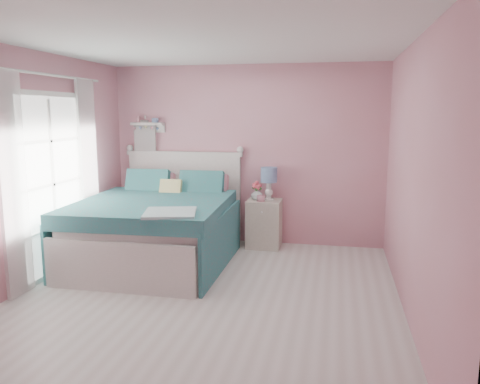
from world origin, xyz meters
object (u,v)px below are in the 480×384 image
(bed, at_px, (158,228))
(table_lamp, at_px, (269,177))
(nightstand, at_px, (264,223))
(teacup, at_px, (261,198))
(vase, at_px, (257,194))

(bed, distance_m, table_lamp, 1.72)
(nightstand, xyz_separation_m, table_lamp, (0.06, 0.04, 0.67))
(teacup, bearing_deg, bed, -147.48)
(table_lamp, relative_size, vase, 2.73)
(bed, distance_m, vase, 1.50)
(bed, relative_size, vase, 13.76)
(bed, height_order, table_lamp, bed)
(nightstand, bearing_deg, vase, -179.36)
(vase, distance_m, teacup, 0.15)
(bed, xyz_separation_m, table_lamp, (1.31, 0.95, 0.58))
(bed, bearing_deg, vase, 35.55)
(teacup, bearing_deg, vase, 123.77)
(bed, height_order, nightstand, bed)
(bed, bearing_deg, teacup, 29.91)
(nightstand, xyz_separation_m, vase, (-0.11, -0.00, 0.43))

